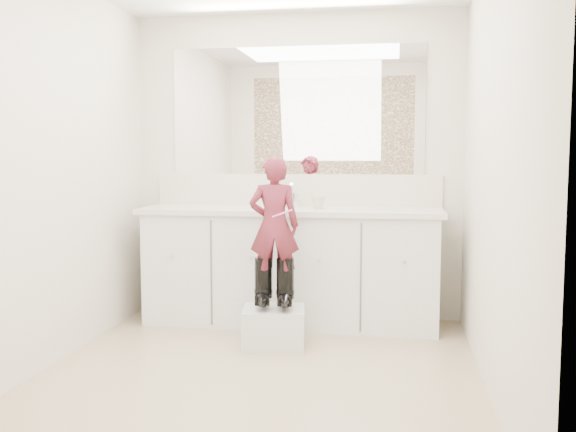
# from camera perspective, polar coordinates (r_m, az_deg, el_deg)

# --- Properties ---
(floor) EXTENTS (3.00, 3.00, 0.00)m
(floor) POSITION_cam_1_polar(r_m,az_deg,el_deg) (3.87, -2.78, -14.08)
(floor) COLOR #958362
(floor) RESTS_ON ground
(wall_back) EXTENTS (2.60, 0.00, 2.60)m
(wall_back) POSITION_cam_1_polar(r_m,az_deg,el_deg) (5.12, 0.75, 4.41)
(wall_back) COLOR beige
(wall_back) RESTS_ON floor
(wall_front) EXTENTS (2.60, 0.00, 2.60)m
(wall_front) POSITION_cam_1_polar(r_m,az_deg,el_deg) (2.21, -11.27, 2.87)
(wall_front) COLOR beige
(wall_front) RESTS_ON floor
(wall_left) EXTENTS (0.00, 3.00, 3.00)m
(wall_left) POSITION_cam_1_polar(r_m,az_deg,el_deg) (4.13, -20.82, 3.79)
(wall_left) COLOR beige
(wall_left) RESTS_ON floor
(wall_right) EXTENTS (0.00, 3.00, 3.00)m
(wall_right) POSITION_cam_1_polar(r_m,az_deg,el_deg) (3.60, 17.83, 3.69)
(wall_right) COLOR beige
(wall_right) RESTS_ON floor
(vanity_cabinet) EXTENTS (2.20, 0.55, 0.85)m
(vanity_cabinet) POSITION_cam_1_polar(r_m,az_deg,el_deg) (4.93, 0.25, -4.69)
(vanity_cabinet) COLOR silver
(vanity_cabinet) RESTS_ON floor
(countertop) EXTENTS (2.28, 0.58, 0.04)m
(countertop) POSITION_cam_1_polar(r_m,az_deg,el_deg) (4.85, 0.22, 0.45)
(countertop) COLOR beige
(countertop) RESTS_ON vanity_cabinet
(backsplash) EXTENTS (2.28, 0.03, 0.25)m
(backsplash) POSITION_cam_1_polar(r_m,az_deg,el_deg) (5.12, 0.72, 2.34)
(backsplash) COLOR beige
(backsplash) RESTS_ON countertop
(mirror) EXTENTS (2.00, 0.02, 1.00)m
(mirror) POSITION_cam_1_polar(r_m,az_deg,el_deg) (5.12, 0.74, 9.34)
(mirror) COLOR white
(mirror) RESTS_ON wall_back
(dot_panel) EXTENTS (2.00, 0.01, 1.20)m
(dot_panel) POSITION_cam_1_polar(r_m,az_deg,el_deg) (2.24, -11.40, 14.44)
(dot_panel) COLOR #472819
(dot_panel) RESTS_ON wall_front
(faucet) EXTENTS (0.08, 0.08, 0.10)m
(faucet) POSITION_cam_1_polar(r_m,az_deg,el_deg) (5.01, 0.53, 1.42)
(faucet) COLOR silver
(faucet) RESTS_ON countertop
(cup) EXTENTS (0.14, 0.14, 0.10)m
(cup) POSITION_cam_1_polar(r_m,az_deg,el_deg) (4.81, 2.71, 1.24)
(cup) COLOR beige
(cup) RESTS_ON countertop
(soap_bottle) EXTENTS (0.11, 0.11, 0.20)m
(soap_bottle) POSITION_cam_1_polar(r_m,az_deg,el_deg) (4.95, -0.76, 1.97)
(soap_bottle) COLOR beige
(soap_bottle) RESTS_ON countertop
(step_stool) EXTENTS (0.46, 0.40, 0.26)m
(step_stool) POSITION_cam_1_polar(r_m,az_deg,el_deg) (4.40, -1.27, -9.86)
(step_stool) COLOR silver
(step_stool) RESTS_ON floor
(boot_left) EXTENTS (0.16, 0.24, 0.34)m
(boot_left) POSITION_cam_1_polar(r_m,az_deg,el_deg) (4.37, -2.20, -5.92)
(boot_left) COLOR black
(boot_left) RESTS_ON step_stool
(boot_right) EXTENTS (0.16, 0.24, 0.34)m
(boot_right) POSITION_cam_1_polar(r_m,az_deg,el_deg) (4.34, -0.25, -5.99)
(boot_right) COLOR black
(boot_right) RESTS_ON step_stool
(toddler) EXTENTS (0.36, 0.27, 0.92)m
(toddler) POSITION_cam_1_polar(r_m,az_deg,el_deg) (4.29, -1.24, -0.85)
(toddler) COLOR #A4324E
(toddler) RESTS_ON step_stool
(toothbrush) EXTENTS (0.14, 0.03, 0.06)m
(toothbrush) POSITION_cam_1_polar(r_m,az_deg,el_deg) (4.19, -0.51, 0.23)
(toothbrush) COLOR #FF63C2
(toothbrush) RESTS_ON toddler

